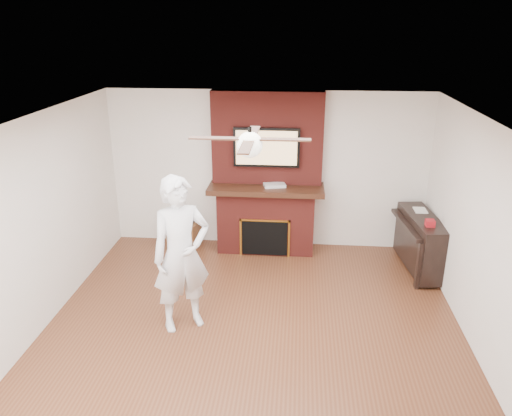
# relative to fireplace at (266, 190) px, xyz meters

# --- Properties ---
(room_shell) EXTENTS (5.36, 5.86, 2.86)m
(room_shell) POSITION_rel_fireplace_xyz_m (0.00, -2.55, 0.25)
(room_shell) COLOR #502917
(room_shell) RESTS_ON ground
(fireplace) EXTENTS (1.78, 0.64, 2.50)m
(fireplace) POSITION_rel_fireplace_xyz_m (0.00, 0.00, 0.00)
(fireplace) COLOR maroon
(fireplace) RESTS_ON ground
(tv) EXTENTS (1.00, 0.08, 0.60)m
(tv) POSITION_rel_fireplace_xyz_m (0.00, -0.05, 0.68)
(tv) COLOR black
(tv) RESTS_ON fireplace
(ceiling_fan) EXTENTS (1.21, 1.21, 0.31)m
(ceiling_fan) POSITION_rel_fireplace_xyz_m (-0.00, -2.55, 1.34)
(ceiling_fan) COLOR black
(ceiling_fan) RESTS_ON room_shell
(person) EXTENTS (0.83, 0.75, 1.88)m
(person) POSITION_rel_fireplace_xyz_m (-0.83, -2.27, -0.05)
(person) COLOR silver
(person) RESTS_ON ground
(side_table) EXTENTS (0.52, 0.52, 0.53)m
(side_table) POSITION_rel_fireplace_xyz_m (-1.32, -0.07, -0.75)
(side_table) COLOR #553218
(side_table) RESTS_ON ground
(piano) EXTENTS (0.62, 1.31, 0.93)m
(piano) POSITION_rel_fireplace_xyz_m (2.30, -0.55, -0.55)
(piano) COLOR black
(piano) RESTS_ON ground
(cable_box) EXTENTS (0.36, 0.26, 0.05)m
(cable_box) POSITION_rel_fireplace_xyz_m (0.13, -0.10, 0.11)
(cable_box) COLOR silver
(cable_box) RESTS_ON fireplace
(candle_orange) EXTENTS (0.06, 0.06, 0.14)m
(candle_orange) POSITION_rel_fireplace_xyz_m (-0.14, -0.21, -0.93)
(candle_orange) COLOR #F23B1C
(candle_orange) RESTS_ON ground
(candle_green) EXTENTS (0.07, 0.07, 0.08)m
(candle_green) POSITION_rel_fireplace_xyz_m (0.00, -0.26, -0.96)
(candle_green) COLOR #3F752F
(candle_green) RESTS_ON ground
(candle_cream) EXTENTS (0.08, 0.08, 0.13)m
(candle_cream) POSITION_rel_fireplace_xyz_m (0.15, -0.22, -0.93)
(candle_cream) COLOR beige
(candle_cream) RESTS_ON ground
(candle_blue) EXTENTS (0.06, 0.06, 0.09)m
(candle_blue) POSITION_rel_fireplace_xyz_m (0.18, -0.20, -0.95)
(candle_blue) COLOR #304191
(candle_blue) RESTS_ON ground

